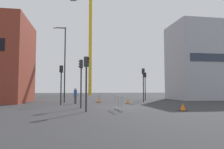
{
  "coord_description": "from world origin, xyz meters",
  "views": [
    {
      "loc": [
        -3.9,
        -18.32,
        1.55
      ],
      "look_at": [
        0.0,
        6.34,
        3.3
      ],
      "focal_mm": 34.26,
      "sensor_mm": 36.0,
      "label": 1
    }
  ],
  "objects": [
    {
      "name": "construction_crane",
      "position": [
        -0.38,
        41.26,
        18.21
      ],
      "size": [
        16.57,
        5.53,
        28.43
      ],
      "color": "gold",
      "rests_on": "ground"
    },
    {
      "name": "ground",
      "position": [
        0.0,
        0.0,
        0.0
      ],
      "size": [
        160.0,
        160.0,
        0.0
      ],
      "primitive_type": "plane",
      "color": "#333335"
    },
    {
      "name": "traffic_cone_orange",
      "position": [
        -1.48,
        6.93,
        0.25
      ],
      "size": [
        0.53,
        0.53,
        0.54
      ],
      "color": "black",
      "rests_on": "ground"
    },
    {
      "name": "streetlamp_tall",
      "position": [
        -5.66,
        7.61,
        5.16
      ],
      "size": [
        1.55,
        0.24,
        9.05
      ],
      "color": "#232326",
      "rests_on": "ground"
    },
    {
      "name": "traffic_light_near",
      "position": [
        -3.68,
        -0.38,
        2.7
      ],
      "size": [
        0.38,
        0.26,
        4.03
      ],
      "color": "#2D2D30",
      "rests_on": "ground"
    },
    {
      "name": "traffic_cone_striped",
      "position": [
        1.45,
        4.43,
        0.23
      ],
      "size": [
        0.51,
        0.51,
        0.51
      ],
      "color": "black",
      "rests_on": "ground"
    },
    {
      "name": "traffic_cone_by_barrier",
      "position": [
        3.68,
        -3.6,
        0.26
      ],
      "size": [
        0.55,
        0.55,
        0.56
      ],
      "color": "black",
      "rests_on": "ground"
    },
    {
      "name": "traffic_light_verge",
      "position": [
        -3.35,
        -3.39,
        2.59
      ],
      "size": [
        0.38,
        0.36,
        3.84
      ],
      "color": "#2D2D30",
      "rests_on": "ground"
    },
    {
      "name": "traffic_light_far",
      "position": [
        4.08,
        7.2,
        2.78
      ],
      "size": [
        0.39,
        0.35,
        4.15
      ],
      "color": "#232326",
      "rests_on": "ground"
    },
    {
      "name": "traffic_light_crosswalk",
      "position": [
        5.61,
        11.25,
        2.67
      ],
      "size": [
        0.39,
        0.34,
        3.98
      ],
      "color": "#232326",
      "rests_on": "ground"
    },
    {
      "name": "safety_barrier_right_run",
      "position": [
        -1.14,
        9.29,
        0.56
      ],
      "size": [
        0.17,
        2.31,
        1.08
      ],
      "color": "#9EA0A5",
      "rests_on": "ground"
    },
    {
      "name": "traffic_light_island",
      "position": [
        -5.61,
        3.56,
        2.65
      ],
      "size": [
        0.36,
        0.37,
        3.95
      ],
      "color": "#232326",
      "rests_on": "ground"
    },
    {
      "name": "office_block",
      "position": [
        15.26,
        12.07,
        5.85
      ],
      "size": [
        9.71,
        7.1,
        11.7
      ],
      "color": "#A8AAB2",
      "rests_on": "ground"
    },
    {
      "name": "safety_barrier_mid_span",
      "position": [
        -0.96,
        -2.72,
        0.56
      ],
      "size": [
        0.14,
        2.49,
        1.08
      ],
      "color": "#9EA0A5",
      "rests_on": "ground"
    },
    {
      "name": "pedestrian_walking",
      "position": [
        -4.19,
        5.03,
        1.01
      ],
      "size": [
        0.34,
        0.34,
        1.73
      ],
      "color": "#4C4C51",
      "rests_on": "ground"
    }
  ]
}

